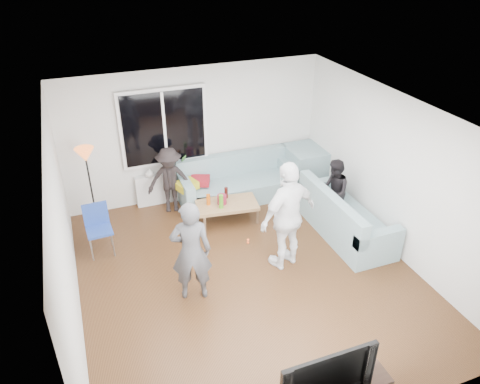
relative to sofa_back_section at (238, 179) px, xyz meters
name	(u,v)px	position (x,y,z in m)	size (l,w,h in m)	color
floor	(248,276)	(-0.69, -2.27, -0.45)	(5.00, 5.50, 0.04)	#56351C
ceiling	(249,116)	(-0.69, -2.27, 2.20)	(5.00, 5.50, 0.04)	white
wall_back	(195,134)	(-0.69, 0.50, 0.88)	(5.00, 0.04, 2.60)	silver
wall_front	(358,347)	(-0.69, -5.04, 0.88)	(5.00, 0.04, 2.60)	silver
wall_left	(62,240)	(-3.21, -2.27, 0.88)	(0.04, 5.50, 2.60)	silver
wall_right	(395,175)	(1.83, -2.27, 0.88)	(0.04, 5.50, 2.60)	silver
window_frame	(164,127)	(-1.29, 0.42, 1.12)	(1.62, 0.06, 1.47)	white
window_glass	(164,128)	(-1.29, 0.38, 1.12)	(1.50, 0.02, 1.35)	black
window_mullion	(164,128)	(-1.29, 0.37, 1.12)	(0.05, 0.03, 1.35)	white
radiator	(170,187)	(-1.29, 0.38, -0.11)	(1.30, 0.12, 0.62)	silver
potted_plant	(182,163)	(-1.01, 0.35, 0.37)	(0.19, 0.15, 0.35)	#376A2A
vase	(149,173)	(-1.65, 0.35, 0.28)	(0.17, 0.17, 0.17)	silver
sofa_back_section	(238,179)	(0.00, 0.00, 0.00)	(2.30, 0.85, 0.85)	#77969C
sofa_right_section	(347,213)	(1.33, -1.84, 0.00)	(0.85, 2.00, 0.85)	#77969C
sofa_corner	(308,167)	(1.55, 0.00, 0.00)	(0.85, 0.85, 0.85)	#77969C
cushion_yellow	(186,185)	(-1.04, -0.02, 0.09)	(0.38, 0.32, 0.14)	gold
cushion_red	(200,181)	(-0.75, 0.06, 0.09)	(0.36, 0.30, 0.13)	maroon
coffee_table	(227,213)	(-0.49, -0.74, -0.22)	(1.10, 0.60, 0.40)	#A47E4F
pitcher	(222,199)	(-0.57, -0.71, 0.06)	(0.17, 0.17, 0.17)	maroon
side_chair	(99,231)	(-2.74, -0.87, 0.01)	(0.40, 0.40, 0.86)	#23419A
floor_lamp	(91,190)	(-2.74, -0.08, 0.36)	(0.32, 0.32, 1.56)	#D56028
player_left	(191,252)	(-1.60, -2.41, 0.37)	(0.58, 0.38, 1.59)	#444448
player_right	(288,216)	(-0.01, -2.21, 0.48)	(1.06, 0.44, 1.80)	white
spectator_right	(334,192)	(1.33, -1.37, 0.18)	(0.59, 0.46, 1.21)	black
spectator_back	(170,180)	(-1.34, 0.03, 0.22)	(0.84, 0.48, 1.29)	black
television	(323,369)	(-0.85, -4.77, 0.33)	(1.08, 0.14, 0.62)	black
bottle_a	(208,200)	(-0.81, -0.66, 0.08)	(0.07, 0.07, 0.21)	#C8520B
bottle_c	(226,193)	(-0.43, -0.55, 0.08)	(0.07, 0.07, 0.21)	black
bottle_b	(221,202)	(-0.63, -0.85, 0.10)	(0.08, 0.08, 0.26)	#48A01D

